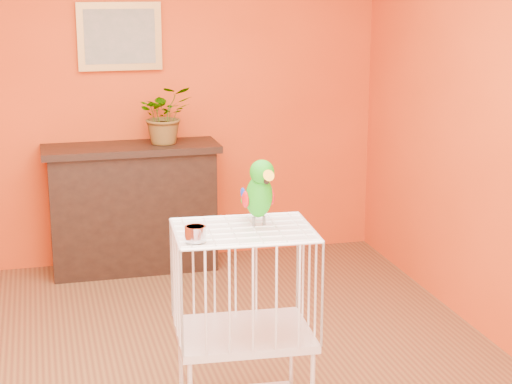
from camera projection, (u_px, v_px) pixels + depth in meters
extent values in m
plane|color=#D94814|center=(122.00, 97.00, 6.45)|extent=(4.00, 0.00, 4.00)
plane|color=#D94814|center=(297.00, 322.00, 2.23)|extent=(4.00, 0.00, 4.00)
cube|color=black|center=(133.00, 211.00, 6.46)|extent=(1.22, 0.41, 0.92)
cube|color=black|center=(131.00, 149.00, 6.34)|extent=(1.30, 0.47, 0.05)
cube|color=black|center=(136.00, 218.00, 6.28)|extent=(0.85, 0.02, 0.46)
cube|color=maroon|center=(100.00, 228.00, 6.37)|extent=(0.05, 0.18, 0.28)
cube|color=#324B25|center=(111.00, 228.00, 6.39)|extent=(0.05, 0.18, 0.28)
cube|color=maroon|center=(123.00, 227.00, 6.41)|extent=(0.05, 0.18, 0.28)
cube|color=#324B25|center=(137.00, 226.00, 6.44)|extent=(0.05, 0.18, 0.28)
cube|color=maroon|center=(150.00, 225.00, 6.46)|extent=(0.05, 0.18, 0.28)
imported|color=#26722D|center=(165.00, 120.00, 6.39)|extent=(0.42, 0.46, 0.34)
cube|color=#A97C3C|center=(120.00, 36.00, 6.31)|extent=(0.62, 0.03, 0.50)
cube|color=gray|center=(120.00, 37.00, 6.30)|extent=(0.52, 0.01, 0.40)
cube|color=silver|center=(244.00, 334.00, 4.20)|extent=(0.68, 0.54, 0.04)
cube|color=silver|center=(244.00, 230.00, 4.07)|extent=(0.68, 0.54, 0.01)
cylinder|color=silver|center=(181.00, 365.00, 4.42)|extent=(0.02, 0.02, 0.45)
cylinder|color=silver|center=(291.00, 356.00, 4.53)|extent=(0.02, 0.02, 0.45)
cylinder|color=silver|center=(195.00, 234.00, 3.87)|extent=(0.10, 0.10, 0.07)
cylinder|color=#59544C|center=(254.00, 222.00, 4.11)|extent=(0.01, 0.01, 0.05)
cylinder|color=#59544C|center=(264.00, 221.00, 4.13)|extent=(0.01, 0.01, 0.05)
ellipsoid|color=#0E970B|center=(259.00, 196.00, 4.09)|extent=(0.15, 0.20, 0.24)
ellipsoid|color=#0E970B|center=(262.00, 172.00, 4.03)|extent=(0.13, 0.14, 0.12)
cone|color=#F2A414|center=(267.00, 177.00, 3.98)|extent=(0.06, 0.08, 0.08)
cone|color=black|center=(265.00, 181.00, 4.00)|extent=(0.03, 0.03, 0.03)
sphere|color=black|center=(256.00, 171.00, 3.99)|extent=(0.02, 0.02, 0.02)
sphere|color=black|center=(272.00, 170.00, 4.02)|extent=(0.02, 0.02, 0.02)
ellipsoid|color=#A50C0C|center=(245.00, 199.00, 4.08)|extent=(0.04, 0.07, 0.08)
ellipsoid|color=navy|center=(271.00, 197.00, 4.13)|extent=(0.04, 0.07, 0.08)
cone|color=#0E970B|center=(253.00, 208.00, 4.19)|extent=(0.10, 0.17, 0.13)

